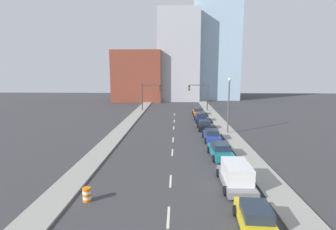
% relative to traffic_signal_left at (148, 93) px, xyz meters
% --- Properties ---
extents(sidewalk_left, '(2.30, 103.89, 0.16)m').
position_rel_traffic_signal_left_xyz_m(sidewalk_left, '(-1.72, 0.75, -3.87)').
color(sidewalk_left, gray).
rests_on(sidewalk_left, ground).
extents(sidewalk_right, '(2.30, 103.89, 0.16)m').
position_rel_traffic_signal_left_xyz_m(sidewalk_right, '(13.70, 0.75, -3.87)').
color(sidewalk_right, gray).
rests_on(sidewalk_right, ground).
extents(lane_stripe_at_8m, '(0.16, 2.40, 0.01)m').
position_rel_traffic_signal_left_xyz_m(lane_stripe_at_8m, '(5.99, -42.75, -3.95)').
color(lane_stripe_at_8m, beige).
rests_on(lane_stripe_at_8m, ground).
extents(lane_stripe_at_14m, '(0.16, 2.40, 0.01)m').
position_rel_traffic_signal_left_xyz_m(lane_stripe_at_14m, '(5.99, -37.55, -3.95)').
color(lane_stripe_at_14m, beige).
rests_on(lane_stripe_at_14m, ground).
extents(lane_stripe_at_21m, '(0.16, 2.40, 0.01)m').
position_rel_traffic_signal_left_xyz_m(lane_stripe_at_21m, '(5.99, -30.07, -3.95)').
color(lane_stripe_at_21m, beige).
rests_on(lane_stripe_at_21m, ground).
extents(lane_stripe_at_26m, '(0.16, 2.40, 0.01)m').
position_rel_traffic_signal_left_xyz_m(lane_stripe_at_26m, '(5.99, -24.78, -3.95)').
color(lane_stripe_at_26m, beige).
rests_on(lane_stripe_at_26m, ground).
extents(lane_stripe_at_34m, '(0.16, 2.40, 0.01)m').
position_rel_traffic_signal_left_xyz_m(lane_stripe_at_34m, '(5.99, -17.60, -3.95)').
color(lane_stripe_at_34m, beige).
rests_on(lane_stripe_at_34m, ground).
extents(lane_stripe_at_39m, '(0.16, 2.40, 0.01)m').
position_rel_traffic_signal_left_xyz_m(lane_stripe_at_39m, '(5.99, -12.04, -3.95)').
color(lane_stripe_at_39m, beige).
rests_on(lane_stripe_at_39m, ground).
extents(lane_stripe_at_46m, '(0.16, 2.40, 0.01)m').
position_rel_traffic_signal_left_xyz_m(lane_stripe_at_46m, '(5.99, -4.77, -3.95)').
color(lane_stripe_at_46m, beige).
rests_on(lane_stripe_at_46m, ground).
extents(building_brick_left, '(14.00, 16.00, 14.52)m').
position_rel_traffic_signal_left_xyz_m(building_brick_left, '(-5.06, 23.05, 3.31)').
color(building_brick_left, brown).
rests_on(building_brick_left, ground).
extents(building_office_center, '(12.00, 20.00, 26.15)m').
position_rel_traffic_signal_left_xyz_m(building_office_center, '(6.84, 27.05, 9.12)').
color(building_office_center, '#A8A8AD').
rests_on(building_office_center, ground).
extents(building_glass_right, '(13.00, 20.00, 38.72)m').
position_rel_traffic_signal_left_xyz_m(building_glass_right, '(18.70, 31.05, 15.41)').
color(building_glass_right, '#99B7CC').
rests_on(building_glass_right, ground).
extents(traffic_signal_left, '(4.29, 0.35, 6.09)m').
position_rel_traffic_signal_left_xyz_m(traffic_signal_left, '(0.00, 0.00, 0.00)').
color(traffic_signal_left, '#38383D').
rests_on(traffic_signal_left, ground).
extents(traffic_signal_right, '(4.29, 0.35, 6.09)m').
position_rel_traffic_signal_left_xyz_m(traffic_signal_right, '(11.88, 0.00, 0.00)').
color(traffic_signal_right, '#38383D').
rests_on(traffic_signal_right, ground).
extents(traffic_barrel, '(0.56, 0.56, 0.95)m').
position_rel_traffic_signal_left_xyz_m(traffic_barrel, '(0.48, -41.00, -3.48)').
color(traffic_barrel, orange).
rests_on(traffic_barrel, ground).
extents(street_lamp, '(0.44, 0.44, 7.74)m').
position_rel_traffic_signal_left_xyz_m(street_lamp, '(13.57, -21.14, 0.57)').
color(street_lamp, '#4C4C51').
rests_on(street_lamp, ground).
extents(sedan_yellow, '(2.18, 4.44, 1.40)m').
position_rel_traffic_signal_left_xyz_m(sedan_yellow, '(10.80, -43.86, -3.31)').
color(sedan_yellow, gold).
rests_on(sedan_yellow, ground).
extents(box_truck_gray, '(2.37, 5.33, 1.86)m').
position_rel_traffic_signal_left_xyz_m(box_truck_gray, '(10.94, -38.35, -3.06)').
color(box_truck_gray, slate).
rests_on(box_truck_gray, ground).
extents(sedan_teal, '(2.34, 4.76, 1.46)m').
position_rel_traffic_signal_left_xyz_m(sedan_teal, '(10.90, -31.48, -3.28)').
color(sedan_teal, '#196B75').
rests_on(sedan_teal, ground).
extents(sedan_blue, '(2.06, 4.71, 1.39)m').
position_rel_traffic_signal_left_xyz_m(sedan_blue, '(10.85, -24.92, -3.30)').
color(sedan_blue, navy).
rests_on(sedan_blue, ground).
extents(sedan_black, '(2.03, 4.45, 1.40)m').
position_rel_traffic_signal_left_xyz_m(sedan_black, '(10.62, -18.66, -3.30)').
color(sedan_black, black).
rests_on(sedan_black, ground).
extents(sedan_navy, '(2.16, 4.49, 1.51)m').
position_rel_traffic_signal_left_xyz_m(sedan_navy, '(10.61, -12.41, -3.27)').
color(sedan_navy, '#141E47').
rests_on(sedan_navy, ground).
extents(sedan_orange, '(2.12, 4.80, 1.48)m').
position_rel_traffic_signal_left_xyz_m(sedan_orange, '(10.67, -5.65, -3.27)').
color(sedan_orange, orange).
rests_on(sedan_orange, ground).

